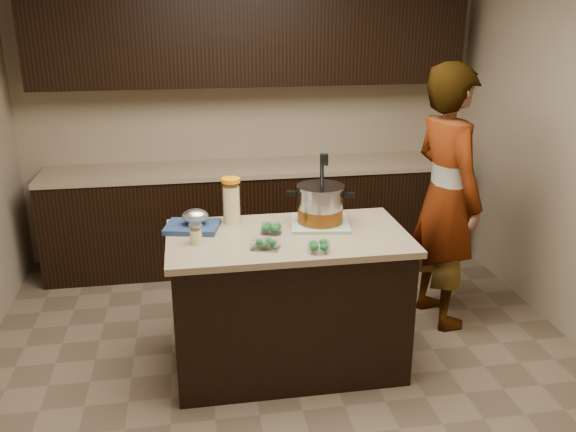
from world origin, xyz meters
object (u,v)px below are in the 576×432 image
object	(u,v)px
lemonade_pitcher	(231,203)
person	(446,198)
stock_pot	(320,207)
island	(288,301)

from	to	relation	value
lemonade_pitcher	person	distance (m)	1.53
stock_pot	island	bearing A→B (deg)	-132.67
island	person	size ratio (longest dim) A/B	0.78
stock_pot	lemonade_pitcher	distance (m)	0.56
stock_pot	person	bearing A→B (deg)	32.38
stock_pot	person	world-z (taller)	person
stock_pot	person	distance (m)	1.02
island	person	bearing A→B (deg)	20.12
lemonade_pitcher	stock_pot	bearing A→B (deg)	-13.33
lemonade_pitcher	person	xyz separation A→B (m)	(1.52, 0.17, -0.10)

